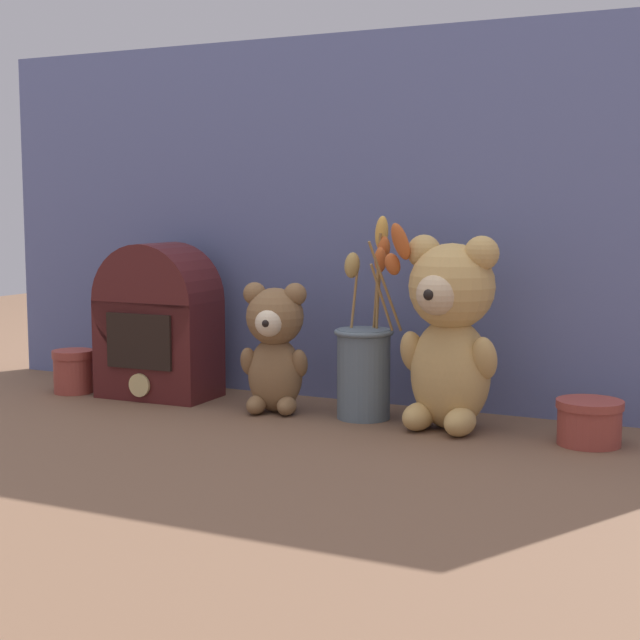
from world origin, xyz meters
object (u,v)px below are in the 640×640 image
teddy_bear_medium (275,345)px  flower_vase (366,358)px  teddy_bear_large (450,329)px  vintage_radio (159,323)px  decorative_tin_tall (589,422)px  decorative_tin_short (73,371)px

teddy_bear_medium → flower_vase: flower_vase is taller
teddy_bear_large → teddy_bear_medium: (-0.30, -0.01, -0.04)m
teddy_bear_large → teddy_bear_medium: bearing=-178.4°
teddy_bear_large → flower_vase: size_ratio=0.91×
teddy_bear_large → vintage_radio: teddy_bear_large is taller
decorative_tin_tall → decorative_tin_short: size_ratio=1.22×
flower_vase → decorative_tin_short: bearing=-176.2°
teddy_bear_medium → vintage_radio: 0.25m
teddy_bear_large → vintage_radio: size_ratio=1.08×
teddy_bear_medium → decorative_tin_tall: teddy_bear_medium is taller
flower_vase → teddy_bear_large: bearing=-5.3°
teddy_bear_large → decorative_tin_short: 0.73m
decorative_tin_tall → decorative_tin_short: decorative_tin_short is taller
decorative_tin_tall → vintage_radio: bearing=178.5°
flower_vase → decorative_tin_short: size_ratio=4.16×
teddy_bear_large → teddy_bear_medium: teddy_bear_large is taller
flower_vase → vintage_radio: size_ratio=1.18×
teddy_bear_medium → flower_vase: 0.16m
flower_vase → decorative_tin_tall: bearing=-2.9°
teddy_bear_large → decorative_tin_short: size_ratio=3.80×
teddy_bear_large → teddy_bear_medium: 0.30m
teddy_bear_medium → vintage_radio: bearing=174.6°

